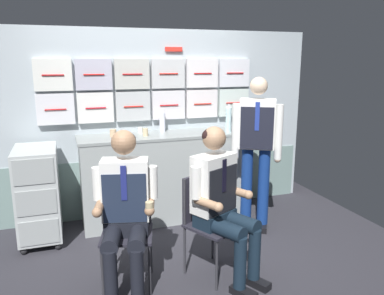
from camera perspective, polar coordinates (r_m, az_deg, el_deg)
ground at (r=3.59m, az=-2.49°, el=-17.57°), size 4.80×4.80×0.04m
galley_bulkhead at (r=4.49m, az=-7.37°, el=3.70°), size 4.20×0.14×2.15m
galley_counter at (r=4.40m, az=-4.23°, el=-4.37°), size 1.87×0.53×1.00m
service_trolley at (r=4.14m, az=-21.96°, el=-6.19°), size 0.40×0.65×0.96m
folding_chair_left at (r=3.23m, az=-9.58°, el=-10.54°), size 0.49×0.49×0.85m
crew_member_left at (r=3.01m, az=-9.95°, el=-8.50°), size 0.52×0.67×1.29m
folding_chair_right at (r=3.31m, az=2.18°, el=-9.73°), size 0.54×0.54×0.85m
crew_member_right at (r=3.15m, az=4.37°, el=-7.39°), size 0.59×0.69×1.29m
crew_member_standing at (r=4.06m, az=9.62°, el=0.84°), size 0.46×0.38×1.64m
sparkling_bottle_green at (r=4.40m, az=-4.46°, el=3.98°), size 0.07×0.07×0.26m
water_bottle_blue_cap at (r=4.37m, az=5.47°, el=4.27°), size 0.07×0.07×0.32m
paper_cup_blue at (r=4.17m, az=-6.96°, el=2.32°), size 0.06×0.06×0.08m
coffee_cup_spare at (r=4.18m, az=-11.69°, el=2.15°), size 0.07×0.07×0.08m
paper_cup_tan at (r=4.38m, az=-7.70°, el=2.65°), size 0.06×0.06×0.06m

